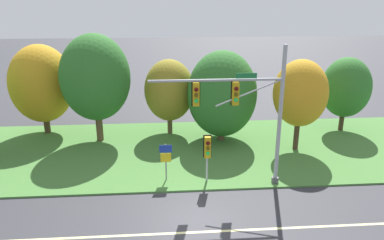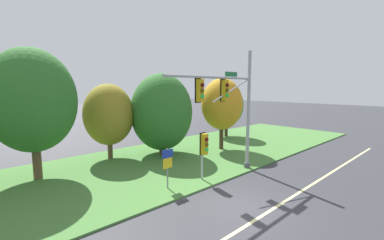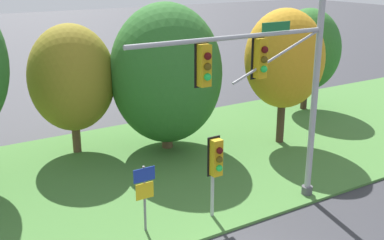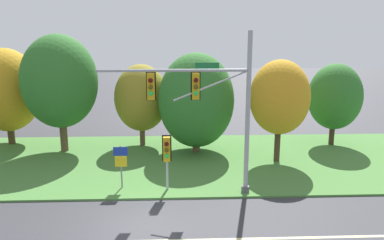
{
  "view_description": "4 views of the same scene",
  "coord_description": "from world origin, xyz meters",
  "px_view_note": "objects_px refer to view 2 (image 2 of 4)",
  "views": [
    {
      "loc": [
        -1.32,
        -15.65,
        10.29
      ],
      "look_at": [
        0.16,
        3.69,
        3.76
      ],
      "focal_mm": 35.0,
      "sensor_mm": 36.0,
      "label": 1
    },
    {
      "loc": [
        -9.49,
        -6.81,
        5.57
      ],
      "look_at": [
        0.2,
        3.56,
        3.73
      ],
      "focal_mm": 24.0,
      "sensor_mm": 36.0,
      "label": 2
    },
    {
      "loc": [
        -7.1,
        -8.36,
        8.16
      ],
      "look_at": [
        0.31,
        3.72,
        3.54
      ],
      "focal_mm": 45.0,
      "sensor_mm": 36.0,
      "label": 3
    },
    {
      "loc": [
        1.51,
        -14.16,
        7.58
      ],
      "look_at": [
        2.25,
        3.92,
        3.58
      ],
      "focal_mm": 35.0,
      "sensor_mm": 36.0,
      "label": 4
    }
  ],
  "objects_px": {
    "tree_behind_signpost": "(32,101)",
    "tree_right_far": "(222,104)",
    "route_sign_post": "(168,163)",
    "traffic_signal_mast": "(231,101)",
    "pedestrian_signal_near_kerb": "(204,147)",
    "tree_tall_centre": "(162,112)",
    "tree_furthest_back": "(227,105)",
    "tree_mid_verge": "(109,115)"
  },
  "relations": [
    {
      "from": "tree_right_far",
      "to": "tree_behind_signpost",
      "type": "bearing_deg",
      "value": 168.89
    },
    {
      "from": "traffic_signal_mast",
      "to": "tree_tall_centre",
      "type": "relative_size",
      "value": 1.19
    },
    {
      "from": "tree_tall_centre",
      "to": "tree_furthest_back",
      "type": "relative_size",
      "value": 1.14
    },
    {
      "from": "pedestrian_signal_near_kerb",
      "to": "tree_mid_verge",
      "type": "height_order",
      "value": "tree_mid_verge"
    },
    {
      "from": "tree_behind_signpost",
      "to": "tree_right_far",
      "type": "distance_m",
      "value": 14.04
    },
    {
      "from": "tree_behind_signpost",
      "to": "tree_right_far",
      "type": "bearing_deg",
      "value": -11.11
    },
    {
      "from": "pedestrian_signal_near_kerb",
      "to": "tree_behind_signpost",
      "type": "bearing_deg",
      "value": 135.15
    },
    {
      "from": "tree_behind_signpost",
      "to": "tree_furthest_back",
      "type": "xyz_separation_m",
      "value": [
        18.62,
        0.74,
        -1.23
      ]
    },
    {
      "from": "pedestrian_signal_near_kerb",
      "to": "tree_tall_centre",
      "type": "distance_m",
      "value": 6.92
    },
    {
      "from": "tree_mid_verge",
      "to": "tree_right_far",
      "type": "xyz_separation_m",
      "value": [
        8.61,
        -3.82,
        0.59
      ]
    },
    {
      "from": "pedestrian_signal_near_kerb",
      "to": "tree_tall_centre",
      "type": "bearing_deg",
      "value": 74.78
    },
    {
      "from": "route_sign_post",
      "to": "pedestrian_signal_near_kerb",
      "type": "bearing_deg",
      "value": -11.61
    },
    {
      "from": "tree_behind_signpost",
      "to": "tree_tall_centre",
      "type": "distance_m",
      "value": 8.97
    },
    {
      "from": "tree_tall_centre",
      "to": "tree_right_far",
      "type": "relative_size",
      "value": 1.05
    },
    {
      "from": "traffic_signal_mast",
      "to": "route_sign_post",
      "type": "relative_size",
      "value": 3.54
    },
    {
      "from": "route_sign_post",
      "to": "tree_furthest_back",
      "type": "height_order",
      "value": "tree_furthest_back"
    },
    {
      "from": "tree_mid_verge",
      "to": "tree_right_far",
      "type": "height_order",
      "value": "tree_right_far"
    },
    {
      "from": "tree_behind_signpost",
      "to": "tree_mid_verge",
      "type": "bearing_deg",
      "value": 12.29
    },
    {
      "from": "tree_tall_centre",
      "to": "tree_furthest_back",
      "type": "height_order",
      "value": "tree_tall_centre"
    },
    {
      "from": "tree_behind_signpost",
      "to": "tree_mid_verge",
      "type": "xyz_separation_m",
      "value": [
        5.15,
        1.12,
        -1.29
      ]
    },
    {
      "from": "pedestrian_signal_near_kerb",
      "to": "tree_right_far",
      "type": "distance_m",
      "value": 8.2
    },
    {
      "from": "route_sign_post",
      "to": "tree_right_far",
      "type": "bearing_deg",
      "value": 23.35
    },
    {
      "from": "tree_tall_centre",
      "to": "route_sign_post",
      "type": "bearing_deg",
      "value": -124.1
    },
    {
      "from": "traffic_signal_mast",
      "to": "tree_tall_centre",
      "type": "distance_m",
      "value": 6.96
    },
    {
      "from": "traffic_signal_mast",
      "to": "pedestrian_signal_near_kerb",
      "type": "relative_size",
      "value": 2.75
    },
    {
      "from": "traffic_signal_mast",
      "to": "tree_behind_signpost",
      "type": "bearing_deg",
      "value": 140.92
    },
    {
      "from": "route_sign_post",
      "to": "tree_right_far",
      "type": "relative_size",
      "value": 0.35
    },
    {
      "from": "tree_behind_signpost",
      "to": "tree_right_far",
      "type": "relative_size",
      "value": 1.24
    },
    {
      "from": "tree_tall_centre",
      "to": "traffic_signal_mast",
      "type": "bearing_deg",
      "value": -88.12
    },
    {
      "from": "route_sign_post",
      "to": "tree_right_far",
      "type": "distance_m",
      "value": 10.12
    },
    {
      "from": "pedestrian_signal_near_kerb",
      "to": "tree_right_far",
      "type": "bearing_deg",
      "value": 33.17
    },
    {
      "from": "pedestrian_signal_near_kerb",
      "to": "route_sign_post",
      "type": "xyz_separation_m",
      "value": [
        -2.32,
        0.48,
        -0.6
      ]
    },
    {
      "from": "tree_behind_signpost",
      "to": "tree_furthest_back",
      "type": "relative_size",
      "value": 1.34
    },
    {
      "from": "route_sign_post",
      "to": "traffic_signal_mast",
      "type": "bearing_deg",
      "value": -10.57
    },
    {
      "from": "route_sign_post",
      "to": "tree_tall_centre",
      "type": "height_order",
      "value": "tree_tall_centre"
    },
    {
      "from": "route_sign_post",
      "to": "tree_mid_verge",
      "type": "distance_m",
      "value": 7.96
    },
    {
      "from": "pedestrian_signal_near_kerb",
      "to": "tree_mid_verge",
      "type": "relative_size",
      "value": 0.5
    },
    {
      "from": "tree_right_far",
      "to": "tree_furthest_back",
      "type": "bearing_deg",
      "value": 35.33
    },
    {
      "from": "route_sign_post",
      "to": "tree_behind_signpost",
      "type": "height_order",
      "value": "tree_behind_signpost"
    },
    {
      "from": "traffic_signal_mast",
      "to": "tree_right_far",
      "type": "distance_m",
      "value": 6.64
    },
    {
      "from": "route_sign_post",
      "to": "tree_tall_centre",
      "type": "bearing_deg",
      "value": 55.9
    },
    {
      "from": "traffic_signal_mast",
      "to": "tree_right_far",
      "type": "relative_size",
      "value": 1.25
    }
  ]
}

